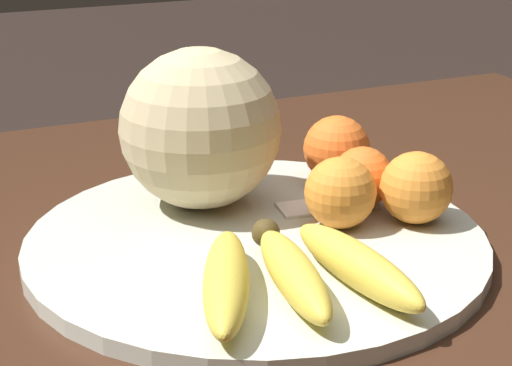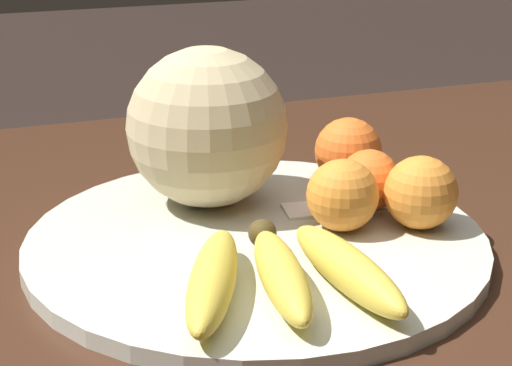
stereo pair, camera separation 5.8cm
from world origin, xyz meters
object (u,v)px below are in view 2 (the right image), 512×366
Objects in this scene: kitchen_table at (202,357)px; banana_bunch at (279,273)px; orange_front_left at (369,180)px; orange_mid_center at (348,151)px; melon at (207,127)px; fruit_bowl at (256,242)px; orange_front_right at (421,193)px; orange_back_left at (344,197)px; produce_tag at (333,208)px.

kitchen_table is 7.69× the size of banana_bunch.
banana_bunch is 0.20m from orange_front_left.
melon is at bearing 1.25° from orange_mid_center.
banana_bunch is at bearing 88.75° from melon.
orange_mid_center reaches higher than orange_front_left.
orange_mid_center is (-0.14, -0.09, 0.04)m from fruit_bowl.
melon is at bearing -36.92° from orange_front_right.
orange_back_left is (0.06, 0.11, -0.00)m from orange_mid_center.
fruit_bowl is 2.68× the size of melon.
orange_front_right is 0.13m from orange_mid_center.
orange_front_right is at bearing 167.30° from orange_back_left.
fruit_bowl is at bearing 9.99° from orange_front_left.
orange_front_left is 0.07m from orange_mid_center.
produce_tag reaches higher than fruit_bowl.
orange_front_left reaches higher than banana_bunch.
orange_mid_center reaches higher than kitchen_table.
orange_mid_center is (-0.15, -0.00, -0.04)m from melon.
orange_back_left is 0.06m from produce_tag.
kitchen_table is 24.04× the size of orange_front_left.
orange_mid_center reaches higher than fruit_bowl.
orange_back_left is at bearing -12.70° from orange_front_right.
orange_front_right is (-0.02, 0.06, 0.00)m from orange_front_left.
orange_front_left is at bearing 142.33° from banana_bunch.
kitchen_table is at bearing 25.70° from produce_tag.
orange_mid_center is 0.12m from orange_back_left.
fruit_bowl is 0.12m from melon.
orange_mid_center reaches higher than orange_back_left.
fruit_bowl is at bearing 34.60° from orange_mid_center.
orange_front_left reaches higher than kitchen_table.
orange_mid_center is at bearing -84.64° from orange_front_right.
kitchen_table is 20.37× the size of orange_mid_center.
orange_back_left is 0.66× the size of produce_tag.
kitchen_table is at bearing 13.49° from fruit_bowl.
fruit_bowl is at bearing 100.73° from melon.
melon is (0.02, -0.09, 0.08)m from fruit_bowl.
kitchen_table is 3.42× the size of fruit_bowl.
orange_front_right is at bearing 124.53° from banana_bunch.
produce_tag is (-0.11, -0.14, -0.02)m from banana_bunch.
melon reaches higher than kitchen_table.
orange_front_left is 0.04m from produce_tag.
kitchen_table is at bearing 29.09° from orange_mid_center.
orange_front_left is at bearing 80.45° from orange_mid_center.
kitchen_table is at bearing 11.11° from orange_front_left.
produce_tag is at bearing -48.84° from orange_front_right.
orange_front_right is at bearing 143.08° from melon.
orange_front_left is 0.88× the size of orange_front_right.
produce_tag is (0.06, -0.06, -0.03)m from orange_front_right.
produce_tag is (-0.09, -0.03, 0.01)m from fruit_bowl.
fruit_bowl is 0.16m from orange_front_right.
produce_tag is at bearing -163.02° from kitchen_table.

